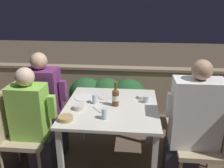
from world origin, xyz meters
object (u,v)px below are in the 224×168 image
Objects in this scene: person_white_polo at (192,125)px; beer_bottle at (115,97)px; chair_left_near at (15,126)px; chair_left_far at (30,113)px; chair_right_far at (200,119)px; person_purple_stripe at (46,106)px; chair_right_near at (212,136)px; potted_plant at (194,100)px; person_green_blouse at (34,122)px.

person_white_polo reaches higher than beer_bottle.
chair_left_near is 0.32m from chair_left_far.
chair_left_near is 2.05m from chair_right_far.
chair_left_far is 0.73× the size of person_purple_stripe.
chair_right_far is (-0.03, 0.36, 0.00)m from chair_right_near.
potted_plant is (0.29, 1.06, -0.19)m from person_white_polo.
chair_right_near is 1.00× the size of chair_right_far.
chair_left_far is at bearing 169.90° from person_white_polo.
person_green_blouse is at bearing -151.00° from potted_plant.
chair_right_near is at bearing -0.01° from chair_left_near.
chair_left_near is 1.00× the size of chair_right_far.
chair_left_near is at bearing -170.90° from beer_bottle.
person_green_blouse reaches higher than chair_right_near.
chair_right_far is 3.55× the size of beer_bottle.
person_green_blouse is 0.33m from person_purple_stripe.
beer_bottle is at bearing -8.28° from chair_left_far.
person_purple_stripe reaches higher than potted_plant.
person_purple_stripe is 1.37× the size of chair_right_far.
chair_right_far is at bearing 11.36° from person_green_blouse.
chair_right_near is 3.55× the size of beer_bottle.
chair_right_near is 1.22× the size of potted_plant.
chair_left_near is 1.22× the size of potted_plant.
chair_right_far is 1.22× the size of potted_plant.
chair_right_far is 0.71m from potted_plant.
person_green_blouse is 1.83m from chair_right_near.
chair_left_far and chair_right_near have the same top height.
person_purple_stripe reaches higher than chair_left_far.
person_green_blouse reaches higher than chair_left_near.
chair_left_near and chair_right_far have the same top height.
chair_left_far is 3.55× the size of beer_bottle.
chair_right_near is at bearing -9.07° from chair_left_far.
chair_left_far is at bearing 85.89° from chair_left_near.
person_white_polo is at bearing -0.01° from chair_left_near.
chair_left_near is 1.00× the size of chair_left_far.
beer_bottle reaches higher than chair_left_far.
beer_bottle is (-0.95, -0.19, 0.31)m from chair_right_far.
chair_left_far is at bearing 170.93° from chair_right_near.
person_green_blouse is 1.84m from chair_right_far.
potted_plant is at bearing 21.28° from person_purple_stripe.
person_white_polo is at bearing -0.01° from person_green_blouse.
person_green_blouse is 1.29× the size of chair_right_near.
chair_right_near is 1.06m from potted_plant.
chair_right_near reaches higher than potted_plant.
chair_left_far and chair_right_far have the same top height.
chair_right_near is at bearing -94.15° from potted_plant.
chair_right_far is at bearing 10.18° from chair_left_near.
chair_left_far is at bearing 180.00° from person_purple_stripe.
person_green_blouse is 4.58× the size of beer_bottle.
beer_bottle reaches higher than potted_plant.
potted_plant is (2.10, 0.74, -0.07)m from chair_left_far.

